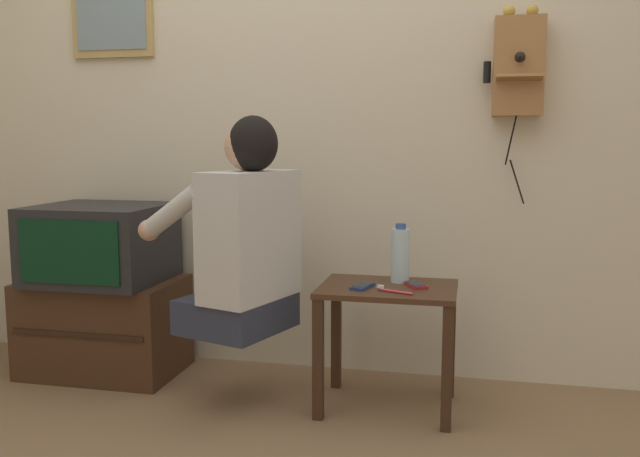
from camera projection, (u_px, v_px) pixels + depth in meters
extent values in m
cube|color=beige|center=(306.00, 101.00, 3.16)|extent=(6.80, 0.05, 2.55)
cube|color=#422819|center=(388.00, 289.00, 2.73)|extent=(0.55, 0.41, 0.02)
cube|color=#382215|center=(318.00, 359.00, 2.64)|extent=(0.04, 0.04, 0.49)
cube|color=#382215|center=(447.00, 369.00, 2.53)|extent=(0.04, 0.04, 0.49)
cube|color=#382215|center=(336.00, 334.00, 2.99)|extent=(0.04, 0.04, 0.49)
cube|color=#382215|center=(450.00, 341.00, 2.88)|extent=(0.04, 0.04, 0.49)
cube|color=#2D3347|center=(237.00, 313.00, 2.77)|extent=(0.47, 0.49, 0.14)
cube|color=silver|center=(250.00, 235.00, 2.69)|extent=(0.34, 0.47, 0.51)
sphere|color=tan|center=(248.00, 147.00, 2.64)|extent=(0.19, 0.19, 0.19)
ellipsoid|color=black|center=(253.00, 144.00, 2.63)|extent=(0.24, 0.25, 0.22)
cylinder|color=silver|center=(173.00, 212.00, 2.65)|extent=(0.31, 0.17, 0.23)
cylinder|color=silver|center=(230.00, 204.00, 2.95)|extent=(0.31, 0.17, 0.23)
sphere|color=tan|center=(149.00, 230.00, 2.73)|extent=(0.09, 0.09, 0.09)
sphere|color=tan|center=(207.00, 221.00, 3.03)|extent=(0.09, 0.09, 0.09)
cube|color=#422819|center=(105.00, 326.00, 3.19)|extent=(0.71, 0.45, 0.44)
cube|color=black|center=(77.00, 335.00, 2.96)|extent=(0.64, 0.01, 0.02)
cube|color=#232326|center=(101.00, 243.00, 3.12)|extent=(0.57, 0.51, 0.35)
cube|color=black|center=(68.00, 252.00, 2.87)|extent=(0.47, 0.01, 0.27)
cube|color=#9E6B3D|center=(519.00, 67.00, 2.86)|extent=(0.21, 0.11, 0.41)
cube|color=#9E6B3D|center=(519.00, 77.00, 2.78)|extent=(0.19, 0.07, 0.03)
sphere|color=#B79338|center=(509.00, 12.00, 2.83)|extent=(0.05, 0.05, 0.05)
sphere|color=#B79338|center=(532.00, 11.00, 2.81)|extent=(0.05, 0.05, 0.05)
cone|color=black|center=(520.00, 56.00, 2.75)|extent=(0.04, 0.05, 0.04)
cylinder|color=black|center=(487.00, 72.00, 2.89)|extent=(0.03, 0.03, 0.09)
cylinder|color=black|center=(511.00, 140.00, 2.89)|extent=(0.04, 0.04, 0.22)
cylinder|color=black|center=(517.00, 182.00, 2.91)|extent=(0.07, 0.06, 0.19)
cube|color=tan|center=(112.00, 3.00, 3.27)|extent=(0.42, 0.02, 0.51)
cube|color=gray|center=(110.00, 3.00, 3.26)|extent=(0.36, 0.01, 0.44)
cube|color=navy|center=(363.00, 286.00, 2.69)|extent=(0.09, 0.14, 0.01)
cube|color=black|center=(363.00, 285.00, 2.69)|extent=(0.07, 0.11, 0.00)
cube|color=maroon|center=(416.00, 285.00, 2.72)|extent=(0.11, 0.14, 0.01)
cube|color=black|center=(416.00, 283.00, 2.72)|extent=(0.09, 0.11, 0.00)
cylinder|color=silver|center=(400.00, 256.00, 2.79)|extent=(0.08, 0.08, 0.22)
cylinder|color=#2D4C8C|center=(401.00, 226.00, 2.77)|extent=(0.04, 0.04, 0.02)
cylinder|color=#D83F4C|center=(395.00, 291.00, 2.61)|extent=(0.14, 0.07, 0.01)
cube|color=white|center=(380.00, 287.00, 2.64)|extent=(0.03, 0.02, 0.01)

